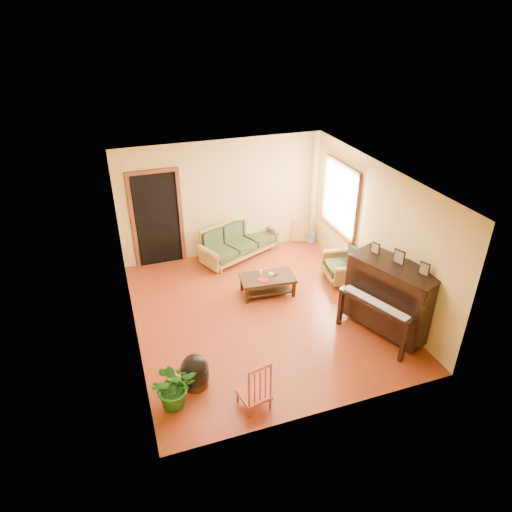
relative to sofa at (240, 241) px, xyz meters
name	(u,v)px	position (x,y,z in m)	size (l,w,h in m)	color
floor	(261,312)	(-0.26, -2.17, -0.40)	(5.00, 5.00, 0.00)	maroon
doorway	(157,220)	(-1.71, 0.31, 0.63)	(1.08, 0.16, 2.05)	black
window	(341,198)	(1.95, -0.87, 1.10)	(0.12, 1.36, 1.46)	white
sofa	(240,241)	(0.00, 0.00, 0.00)	(1.85, 0.77, 0.79)	olive
coffee_table	(268,285)	(0.07, -1.61, -0.21)	(1.05, 0.57, 0.38)	black
armchair	(342,263)	(1.69, -1.63, 0.00)	(0.75, 0.79, 0.79)	olive
piano	(390,298)	(1.63, -3.36, 0.26)	(0.88, 1.49, 1.32)	black
footstool	(195,374)	(-1.80, -3.56, -0.20)	(0.42, 0.42, 0.40)	black
red_chair	(254,383)	(-1.10, -4.23, 0.03)	(0.39, 0.43, 0.85)	maroon
leaning_frame	(300,231)	(1.59, 0.24, -0.12)	(0.41, 0.09, 0.55)	gold
ceramic_crock	(311,237)	(1.82, 0.14, -0.28)	(0.18, 0.18, 0.23)	#365EA4
potted_plant	(174,386)	(-2.15, -3.85, -0.04)	(0.64, 0.56, 0.71)	#1E601B
book	(261,282)	(-0.11, -1.75, -0.01)	(0.15, 0.20, 0.02)	maroon
candle	(261,273)	(-0.03, -1.50, 0.04)	(0.06, 0.06, 0.11)	silver
glass_jar	(271,275)	(0.15, -1.60, 0.02)	(0.10, 0.10, 0.06)	silver
remote	(275,275)	(0.22, -1.61, -0.01)	(0.16, 0.04, 0.02)	black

